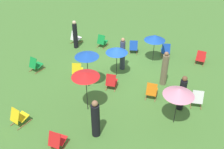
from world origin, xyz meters
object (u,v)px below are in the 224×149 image
object	(u,v)px
deckchair_2	(152,91)
deckchair_6	(57,141)
person_4	(75,35)
umbrella_2	(155,38)
person_1	(123,54)
deckchair_9	(166,50)
umbrella_0	(179,92)
deckchair_12	(19,117)
deckchair_0	(76,38)
person_2	(96,119)
person_3	(182,94)
deckchair_10	(77,70)
deckchair_7	(197,98)
umbrella_1	(86,75)
deckchair_4	(133,47)
umbrella_4	(117,50)
deckchair_5	(201,58)
deckchair_8	(111,82)
deckchair_3	(35,65)
person_0	(165,69)
deckchair_1	(102,41)
umbrella_3	(87,54)

from	to	relation	value
deckchair_2	deckchair_6	world-z (taller)	same
deckchair_2	person_4	bearing A→B (deg)	-33.50
umbrella_2	person_1	bearing A→B (deg)	47.77
deckchair_9	umbrella_0	world-z (taller)	umbrella_0
deckchair_12	umbrella_2	bearing A→B (deg)	-105.85
deckchair_0	person_2	size ratio (longest dim) A/B	0.49
person_3	deckchair_10	bearing A→B (deg)	179.58
deckchair_7	deckchair_10	distance (m)	6.13
person_3	person_1	bearing A→B (deg)	153.82
umbrella_1	person_1	xyz separation A→B (m)	(-0.24, -3.81, -0.96)
deckchair_4	deckchair_12	xyz separation A→B (m)	(2.45, 7.72, 0.00)
umbrella_0	umbrella_4	xyz separation A→B (m)	(3.55, -2.50, -0.12)
umbrella_0	umbrella_4	bearing A→B (deg)	-35.14
umbrella_2	deckchair_2	bearing A→B (deg)	103.39
person_1	deckchair_2	bearing A→B (deg)	-101.48
deckchair_5	person_3	distance (m)	4.45
umbrella_1	umbrella_2	world-z (taller)	umbrella_1
deckchair_8	deckchair_9	size ratio (longest dim) A/B	0.96
deckchair_6	umbrella_0	bearing A→B (deg)	-141.63
deckchair_3	person_0	xyz separation A→B (m)	(-6.77, -1.37, 0.50)
deckchair_2	deckchair_9	bearing A→B (deg)	-91.17
deckchair_2	person_2	size ratio (longest dim) A/B	0.49
deckchair_1	deckchair_6	size ratio (longest dim) A/B	1.00
umbrella_4	person_3	size ratio (longest dim) A/B	0.95
deckchair_10	deckchair_0	bearing A→B (deg)	-75.81
deckchair_7	person_1	distance (m)	4.54
deckchair_5	person_3	world-z (taller)	person_3
deckchair_6	deckchair_1	bearing A→B (deg)	-77.40
deckchair_8	deckchair_1	bearing A→B (deg)	-68.37
deckchair_9	person_1	size ratio (longest dim) A/B	0.46
deckchair_7	umbrella_2	size ratio (longest dim) A/B	0.51
deckchair_6	umbrella_4	xyz separation A→B (m)	(-0.24, -5.48, 1.13)
deckchair_3	person_2	distance (m)	5.95
deckchair_2	person_1	world-z (taller)	person_1
deckchair_10	person_2	xyz separation A→B (m)	(-2.68, 3.42, 0.44)
umbrella_3	deckchair_12	bearing A→B (deg)	67.02
person_3	person_4	distance (m)	7.98
person_0	umbrella_4	bearing A→B (deg)	-78.65
umbrella_4	person_4	distance (m)	4.12
deckchair_6	person_0	bearing A→B (deg)	-116.01
umbrella_1	umbrella_3	bearing A→B (deg)	-64.84
umbrella_4	person_2	xyz separation A→B (m)	(-0.82, 4.34, -0.69)
deckchair_5	person_0	bearing A→B (deg)	65.89
umbrella_1	umbrella_3	xyz separation A→B (m)	(0.75, -1.59, -0.03)
deckchair_1	deckchair_10	xyz separation A→B (m)	(-0.19, 3.66, 0.00)
deckchair_5	umbrella_4	bearing A→B (deg)	40.31
deckchair_4	deckchair_9	xyz separation A→B (m)	(-1.92, -0.33, 0.00)
deckchair_0	umbrella_4	world-z (taller)	umbrella_4
deckchair_1	deckchair_6	xyz separation A→B (m)	(-1.82, 8.22, 0.00)
umbrella_2	deckchair_10	bearing A→B (deg)	43.41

